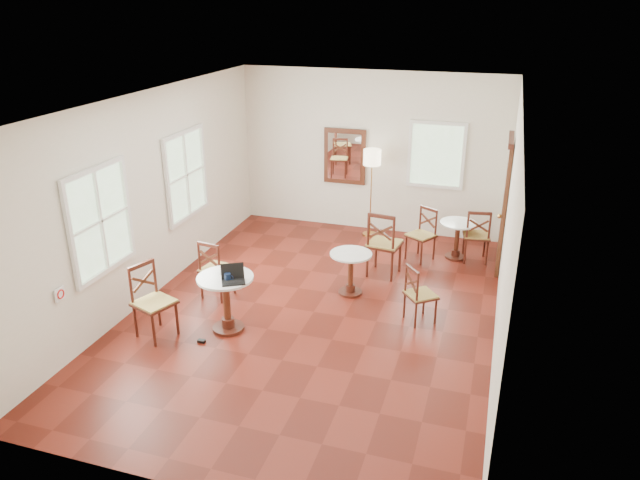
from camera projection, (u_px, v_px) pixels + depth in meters
The scene contains 17 objects.
ground at pixel (314, 312), 8.55m from camera, with size 7.00×7.00×0.00m, color maroon.
room_shell at pixel (315, 180), 8.09m from camera, with size 5.02×7.02×3.01m.
cafe_table_near at pixel (226, 297), 7.93m from camera, with size 0.75×0.75×0.79m.
cafe_table_mid at pixel (351, 269), 8.94m from camera, with size 0.63×0.63×0.67m.
cafe_table_back at pixel (457, 236), 10.17m from camera, with size 0.62×0.62×0.65m.
chair_near_a at pixel (216, 269), 8.82m from camera, with size 0.49×0.49×0.92m.
chair_near_b at pixel (153, 301), 7.79m from camera, with size 0.60×0.60×1.01m.
chair_mid_a at pixel (384, 244), 9.49m from camera, with size 0.56×0.56×1.09m.
chair_mid_b at pixel (419, 294), 8.16m from camera, with size 0.54×0.54×0.83m.
chair_back_a at pixel (476, 235), 10.03m from camera, with size 0.49×0.49×0.94m.
chair_back_b at pixel (422, 235), 10.11m from camera, with size 0.57×0.57×0.90m.
floor_lamp at pixel (372, 163), 10.78m from camera, with size 0.32×0.32×1.65m.
laptop at pixel (233, 277), 7.68m from camera, with size 0.38×0.36×0.21m.
mouse at pixel (226, 276), 7.78m from camera, with size 0.10×0.06×0.04m, color black.
navy_mug at pixel (228, 277), 7.69m from camera, with size 0.13×0.08×0.10m.
water_glass at pixel (222, 270), 7.85m from camera, with size 0.07×0.07×0.11m, color white.
power_adapter at pixel (201, 341), 7.80m from camera, with size 0.10×0.06×0.04m, color black.
Camera 1 is at (2.33, -7.15, 4.21)m, focal length 33.44 mm.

